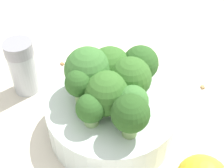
# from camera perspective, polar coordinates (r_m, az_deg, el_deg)

# --- Properties ---
(ground_plane) EXTENTS (3.00, 3.00, 0.00)m
(ground_plane) POSITION_cam_1_polar(r_m,az_deg,el_deg) (0.42, 0.00, -8.03)
(ground_plane) COLOR beige
(bowl) EXTENTS (0.17, 0.17, 0.05)m
(bowl) POSITION_cam_1_polar(r_m,az_deg,el_deg) (0.40, 0.00, -5.88)
(bowl) COLOR silver
(bowl) RESTS_ON ground_plane
(broccoli_floret_0) EXTENTS (0.05, 0.05, 0.06)m
(broccoli_floret_0) POSITION_cam_1_polar(r_m,az_deg,el_deg) (0.37, 3.39, 1.06)
(broccoli_floret_0) COLOR #8EB770
(broccoli_floret_0) RESTS_ON bowl
(broccoli_floret_1) EXTENTS (0.05, 0.05, 0.05)m
(broccoli_floret_1) POSITION_cam_1_polar(r_m,az_deg,el_deg) (0.36, -0.98, -1.81)
(broccoli_floret_1) COLOR #8EB770
(broccoli_floret_1) RESTS_ON bowl
(broccoli_floret_2) EXTENTS (0.03, 0.03, 0.05)m
(broccoli_floret_2) POSITION_cam_1_polar(r_m,az_deg,el_deg) (0.36, -6.04, -0.09)
(broccoli_floret_2) COLOR #84AD66
(broccoli_floret_2) RESTS_ON bowl
(broccoli_floret_3) EXTENTS (0.04, 0.04, 0.05)m
(broccoli_floret_3) POSITION_cam_1_polar(r_m,az_deg,el_deg) (0.35, 3.76, -3.41)
(broccoli_floret_3) COLOR #84AD66
(broccoli_floret_3) RESTS_ON bowl
(broccoli_floret_4) EXTENTS (0.05, 0.05, 0.06)m
(broccoli_floret_4) POSITION_cam_1_polar(r_m,az_deg,el_deg) (0.39, 0.23, 3.01)
(broccoli_floret_4) COLOR #7A9E5B
(broccoli_floret_4) RESTS_ON bowl
(broccoli_floret_5) EXTENTS (0.04, 0.04, 0.06)m
(broccoli_floret_5) POSITION_cam_1_polar(r_m,az_deg,el_deg) (0.33, 3.38, -5.62)
(broccoli_floret_5) COLOR #7A9E5B
(broccoli_floret_5) RESTS_ON bowl
(broccoli_floret_6) EXTENTS (0.03, 0.03, 0.04)m
(broccoli_floret_6) POSITION_cam_1_polar(r_m,az_deg,el_deg) (0.35, -3.92, -4.64)
(broccoli_floret_6) COLOR #8EB770
(broccoli_floret_6) RESTS_ON bowl
(broccoli_floret_7) EXTENTS (0.06, 0.06, 0.06)m
(broccoli_floret_7) POSITION_cam_1_polar(r_m,az_deg,el_deg) (0.38, -4.41, 2.44)
(broccoli_floret_7) COLOR #8EB770
(broccoli_floret_7) RESTS_ON bowl
(broccoli_floret_8) EXTENTS (0.05, 0.05, 0.06)m
(broccoli_floret_8) POSITION_cam_1_polar(r_m,az_deg,el_deg) (0.40, 5.23, 3.64)
(broccoli_floret_8) COLOR #8EB770
(broccoli_floret_8) RESTS_ON bowl
(pepper_shaker) EXTENTS (0.04, 0.04, 0.08)m
(pepper_shaker) POSITION_cam_1_polar(r_m,az_deg,el_deg) (0.46, -16.02, 3.03)
(pepper_shaker) COLOR #B2B7BC
(pepper_shaker) RESTS_ON ground_plane
(almond_crumb_0) EXTENTS (0.01, 0.01, 0.01)m
(almond_crumb_0) POSITION_cam_1_polar(r_m,az_deg,el_deg) (0.52, -9.11, 3.78)
(almond_crumb_0) COLOR olive
(almond_crumb_0) RESTS_ON ground_plane
(almond_crumb_1) EXTENTS (0.01, 0.01, 0.01)m
(almond_crumb_1) POSITION_cam_1_polar(r_m,az_deg,el_deg) (0.49, 16.28, -0.41)
(almond_crumb_1) COLOR #AD7F4C
(almond_crumb_1) RESTS_ON ground_plane
(almond_crumb_2) EXTENTS (0.01, 0.01, 0.01)m
(almond_crumb_2) POSITION_cam_1_polar(r_m,az_deg,el_deg) (0.48, -1.95, 0.77)
(almond_crumb_2) COLOR olive
(almond_crumb_2) RESTS_ON ground_plane
(almond_crumb_3) EXTENTS (0.00, 0.01, 0.01)m
(almond_crumb_3) POSITION_cam_1_polar(r_m,az_deg,el_deg) (0.51, 2.01, 2.88)
(almond_crumb_3) COLOR tan
(almond_crumb_3) RESTS_ON ground_plane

